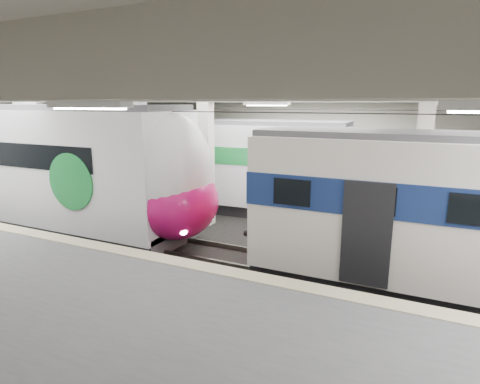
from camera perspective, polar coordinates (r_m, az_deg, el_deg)
The scene contains 3 objects.
station_hall at distance 10.78m, azimuth -3.61°, elevation 3.31°, with size 36.00×24.00×5.75m.
modern_emu at distance 17.46m, azimuth -24.69°, elevation 2.97°, with size 15.45×3.19×4.90m.
far_train at distance 19.29m, azimuth -4.53°, elevation 4.22°, with size 13.18×3.12×4.22m.
Camera 1 is at (5.15, -11.06, 4.98)m, focal length 30.00 mm.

